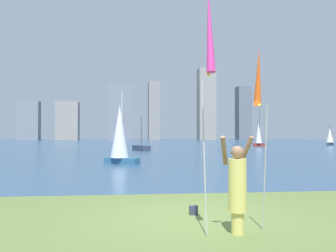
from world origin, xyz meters
name	(u,v)px	position (x,y,z in m)	size (l,w,h in m)	color
ground	(139,146)	(0.00, 50.95, -0.06)	(120.00, 138.00, 0.12)	#5B7038
person	(237,186)	(0.65, -1.42, 0.89)	(0.66, 0.49, 1.81)	#D8CC66
kite_flag_left	(209,34)	(0.06, -1.73, 3.58)	(0.16, 0.86, 4.45)	#B2B2B7
kite_flag_right	(259,81)	(1.24, -0.96, 2.90)	(0.16, 0.61, 3.55)	#B2B2B7
bag	(194,210)	(0.12, 0.20, 0.10)	(0.18, 0.13, 0.20)	#33384C
sailboat_0	(141,148)	(-0.21, 31.74, 0.32)	(2.05, 3.13, 3.79)	#333D51
sailboat_1	(330,137)	(31.17, 46.75, 1.43)	(2.00, 2.09, 3.61)	#333D51
sailboat_3	(120,134)	(-2.02, 14.34, 1.82)	(2.27, 1.74, 4.54)	#2D6084
sailboat_4	(259,135)	(17.61, 42.81, 1.74)	(2.01, 1.17, 5.68)	maroon
skyline_tower_0	(29,121)	(-32.86, 104.18, 6.06)	(6.34, 3.52, 12.12)	gray
skyline_tower_1	(68,121)	(-21.69, 107.09, 6.11)	(7.00, 4.32, 12.21)	gray
skyline_tower_2	(121,113)	(-4.82, 106.27, 8.71)	(7.66, 7.27, 17.42)	gray
skyline_tower_3	(154,111)	(5.78, 104.07, 9.25)	(3.48, 7.31, 18.49)	gray
skyline_tower_4	(206,104)	(23.50, 106.77, 11.83)	(5.52, 5.55, 23.66)	gray
skyline_tower_5	(243,113)	(36.43, 107.40, 8.96)	(4.49, 4.75, 17.92)	slate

